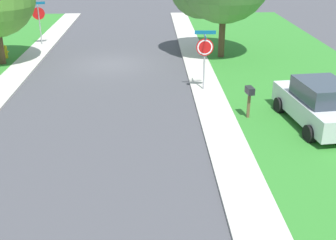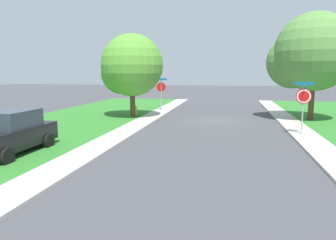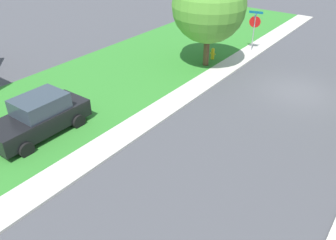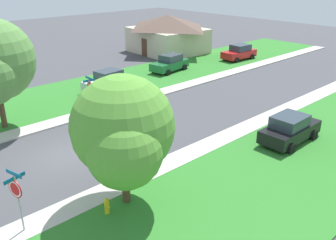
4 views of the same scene
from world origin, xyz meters
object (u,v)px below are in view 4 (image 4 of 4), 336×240
fire_hydrant (107,206)px  mailbox (117,87)px  car_green_driveway_right (170,63)px  car_red_far_down_street (239,52)px  car_black_behind_trees (290,129)px  tree_across_left (123,133)px  stop_sign_near_corner (16,192)px  stop_sign_far_corner (90,89)px  car_silver_near_corner (108,81)px  house_left_setback (168,33)px

fire_hydrant → mailbox: (-11.99, 9.06, 0.57)m
car_green_driveway_right → fire_hydrant: bearing=-49.5°
car_red_far_down_street → mailbox: car_red_far_down_street is taller
car_black_behind_trees → mailbox: car_black_behind_trees is taller
tree_across_left → mailbox: 14.76m
stop_sign_near_corner → stop_sign_far_corner: bearing=136.3°
stop_sign_near_corner → stop_sign_far_corner: 12.90m
fire_hydrant → car_green_driveway_right: bearing=130.5°
car_red_far_down_street → fire_hydrant: size_ratio=5.30×
stop_sign_near_corner → tree_across_left: (1.41, 4.08, 1.71)m
fire_hydrant → car_black_behind_trees: bearing=82.8°
car_red_far_down_street → stop_sign_far_corner: bearing=-81.8°
car_green_driveway_right → car_silver_near_corner: same height
car_green_driveway_right → fire_hydrant: size_ratio=5.43×
car_green_driveway_right → fire_hydrant: (15.37, -17.97, -0.44)m
tree_across_left → fire_hydrant: tree_across_left is taller
stop_sign_near_corner → stop_sign_far_corner: size_ratio=1.00×
stop_sign_far_corner → car_red_far_down_street: bearing=98.2°
car_red_far_down_street → fire_hydrant: bearing=-63.3°
car_black_behind_trees → car_green_driveway_right: 17.90m
house_left_setback → mailbox: bearing=-55.3°
tree_across_left → house_left_setback: (-22.50, 23.16, -1.22)m
tree_across_left → stop_sign_far_corner: bearing=155.8°
tree_across_left → fire_hydrant: (-0.09, -0.98, -3.16)m
car_red_far_down_street → house_left_setback: bearing=-159.5°
car_black_behind_trees → car_red_far_down_street: size_ratio=0.98×
stop_sign_near_corner → car_black_behind_trees: stop_sign_near_corner is taller
house_left_setback → mailbox: 18.38m
house_left_setback → fire_hydrant: (22.42, -24.14, -1.94)m
tree_across_left → fire_hydrant: bearing=-95.0°
stop_sign_near_corner → fire_hydrant: size_ratio=3.34×
house_left_setback → mailbox: (10.43, -15.07, -1.37)m
car_green_driveway_right → car_silver_near_corner: bearing=-83.4°
car_black_behind_trees → car_red_far_down_street: same height
fire_hydrant → car_red_far_down_street: bearing=116.7°
car_red_far_down_street → car_silver_near_corner: size_ratio=0.98×
stop_sign_near_corner → car_black_behind_trees: bearing=79.3°
car_silver_near_corner → tree_across_left: size_ratio=0.75×
car_silver_near_corner → fire_hydrant: size_ratio=5.39×
stop_sign_near_corner → house_left_setback: (-21.09, 27.24, 0.49)m
car_silver_near_corner → tree_across_left: bearing=-31.2°
stop_sign_near_corner → tree_across_left: tree_across_left is taller
car_green_driveway_right → tree_across_left: tree_across_left is taller
stop_sign_near_corner → tree_across_left: 4.65m
car_green_driveway_right → car_red_far_down_street: size_ratio=1.03×
tree_across_left → car_silver_near_corner: bearing=148.8°
car_silver_near_corner → mailbox: car_silver_near_corner is taller
stop_sign_near_corner → car_silver_near_corner: bearing=135.5°
car_black_behind_trees → car_green_driveway_right: same height
stop_sign_near_corner → fire_hydrant: (1.33, 3.11, -1.45)m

